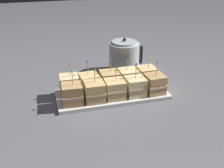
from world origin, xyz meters
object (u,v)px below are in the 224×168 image
at_px(sandwich_front_far_right, 155,84).
at_px(sandwich_back_far_left, 69,85).
at_px(sandwich_back_center, 110,80).
at_px(sandwich_front_far_left, 72,94).
at_px(sandwich_front_left, 94,92).
at_px(sandwich_front_right, 135,86).
at_px(kettle_steel, 124,57).
at_px(sandwich_back_right, 128,78).
at_px(sandwich_back_far_right, 147,76).
at_px(serving_platter, 112,95).
at_px(sandwich_front_center, 115,89).
at_px(sandwich_back_left, 89,83).

xyz_separation_m(sandwich_front_far_right, sandwich_back_far_left, (-0.41, 0.10, -0.00)).
bearing_deg(sandwich_back_center, sandwich_front_far_left, -154.73).
xyz_separation_m(sandwich_front_left, sandwich_back_center, (0.10, 0.10, 0.00)).
relative_size(sandwich_front_right, kettle_steel, 0.80).
xyz_separation_m(sandwich_back_right, sandwich_back_far_right, (0.10, 0.00, 0.00)).
relative_size(sandwich_front_far_left, kettle_steel, 0.80).
bearing_deg(kettle_steel, sandwich_back_center, -122.84).
height_order(sandwich_front_far_left, kettle_steel, kettle_steel).
xyz_separation_m(serving_platter, sandwich_front_far_right, (0.21, -0.05, 0.06)).
xyz_separation_m(sandwich_front_far_left, sandwich_front_far_right, (0.41, -0.00, 0.00)).
distance_m(serving_platter, sandwich_front_far_right, 0.22).
distance_m(sandwich_front_far_left, sandwich_back_right, 0.32).
relative_size(sandwich_front_left, sandwich_back_far_left, 1.04).
relative_size(sandwich_back_far_left, sandwich_back_far_right, 0.98).
xyz_separation_m(sandwich_front_center, kettle_steel, (0.16, 0.34, 0.03)).
bearing_deg(sandwich_front_far_right, sandwich_front_right, 178.78).
bearing_deg(sandwich_back_far_right, sandwich_front_far_right, -88.82).
height_order(sandwich_front_far_left, sandwich_back_far_left, sandwich_front_far_left).
bearing_deg(kettle_steel, sandwich_front_left, -126.84).
relative_size(sandwich_front_right, sandwich_back_far_right, 1.06).
height_order(sandwich_front_left, sandwich_front_center, sandwich_front_left).
distance_m(sandwich_back_left, sandwich_back_center, 0.10).
bearing_deg(sandwich_back_right, sandwich_front_center, -135.35).
bearing_deg(sandwich_back_left, sandwich_front_far_left, -135.10).
relative_size(sandwich_back_center, sandwich_back_far_right, 1.05).
height_order(sandwich_front_center, sandwich_back_center, sandwich_back_center).
distance_m(sandwich_front_center, sandwich_back_far_left, 0.23).
bearing_deg(sandwich_back_center, sandwich_front_far_right, -25.89).
height_order(sandwich_front_center, kettle_steel, kettle_steel).
height_order(sandwich_front_far_right, sandwich_back_far_right, sandwich_front_far_right).
bearing_deg(sandwich_front_right, sandwich_front_far_left, -180.00).
relative_size(sandwich_front_left, sandwich_back_far_right, 1.02).
relative_size(sandwich_front_right, sandwich_back_left, 1.00).
xyz_separation_m(sandwich_front_center, sandwich_back_left, (-0.10, 0.10, 0.00)).
height_order(serving_platter, kettle_steel, kettle_steel).
bearing_deg(sandwich_front_far_right, sandwich_front_left, -179.59).
bearing_deg(sandwich_front_right, sandwich_front_left, -178.77).
distance_m(serving_platter, sandwich_front_center, 0.07).
bearing_deg(sandwich_back_left, sandwich_front_right, -25.82).
height_order(sandwich_front_far_right, sandwich_back_center, sandwich_front_far_right).
distance_m(sandwich_front_right, sandwich_back_right, 0.10).
bearing_deg(sandwich_back_left, sandwich_front_center, -44.13).
bearing_deg(sandwich_front_right, sandwich_back_left, 154.18).
relative_size(sandwich_front_far_left, sandwich_back_left, 1.00).
relative_size(serving_platter, sandwich_front_center, 3.66).
xyz_separation_m(serving_platter, sandwich_front_far_left, (-0.20, -0.05, 0.06)).
bearing_deg(sandwich_back_far_left, sandwich_front_right, -18.12).
relative_size(sandwich_back_far_left, sandwich_back_right, 0.99).
xyz_separation_m(serving_platter, sandwich_back_far_left, (-0.20, 0.05, 0.06)).
relative_size(serving_platter, sandwich_back_left, 3.31).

